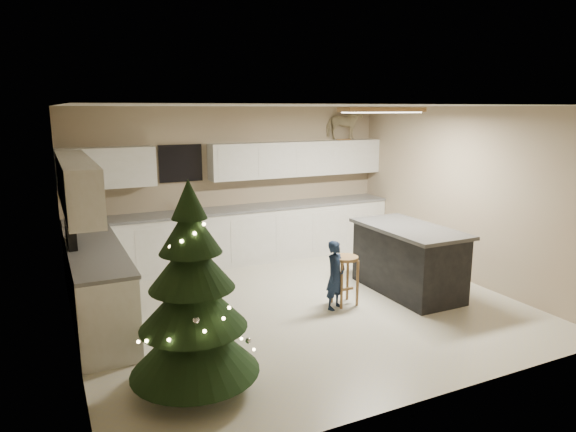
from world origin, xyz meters
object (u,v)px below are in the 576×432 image
(bar_stool, at_px, (345,268))
(toddler, at_px, (336,275))
(christmas_tree, at_px, (193,306))
(island, at_px, (408,259))
(rocking_horse, at_px, (344,124))

(bar_stool, distance_m, toddler, 0.21)
(toddler, bearing_deg, christmas_tree, -178.85)
(christmas_tree, bearing_deg, island, 19.60)
(bar_stool, bearing_deg, island, 1.09)
(island, distance_m, rocking_horse, 3.13)
(rocking_horse, bearing_deg, island, -167.50)
(island, distance_m, christmas_tree, 3.65)
(christmas_tree, height_order, toddler, christmas_tree)
(island, bearing_deg, toddler, -175.60)
(christmas_tree, relative_size, toddler, 2.18)
(island, height_order, toddler, island)
(island, height_order, bar_stool, island)
(rocking_horse, bearing_deg, christmas_tree, 156.66)
(island, distance_m, bar_stool, 1.06)
(christmas_tree, xyz_separation_m, rocking_horse, (3.88, 3.73, 1.48))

